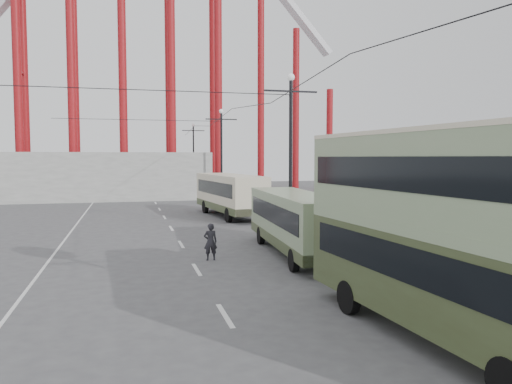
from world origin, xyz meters
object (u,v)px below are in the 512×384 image
object	(u,v)px
single_decker_green	(296,220)
single_decker_cream	(230,193)
double_decker_bus	(446,224)
pedestrian	(210,242)

from	to	relation	value
single_decker_green	single_decker_cream	distance (m)	15.34
double_decker_bus	single_decker_cream	xyz separation A→B (m)	(0.10, 26.65, -1.12)
single_decker_cream	single_decker_green	bearing A→B (deg)	-96.51
single_decker_green	pedestrian	world-z (taller)	single_decker_green
single_decker_green	single_decker_cream	xyz separation A→B (m)	(0.00, 15.34, 0.19)
double_decker_bus	pedestrian	xyz separation A→B (m)	(-3.94, 11.02, -2.09)
single_decker_cream	pedestrian	xyz separation A→B (m)	(-4.03, -15.63, -0.97)
double_decker_bus	single_decker_cream	distance (m)	26.67
double_decker_bus	single_decker_cream	world-z (taller)	double_decker_bus
single_decker_green	double_decker_bus	bearing A→B (deg)	-87.21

